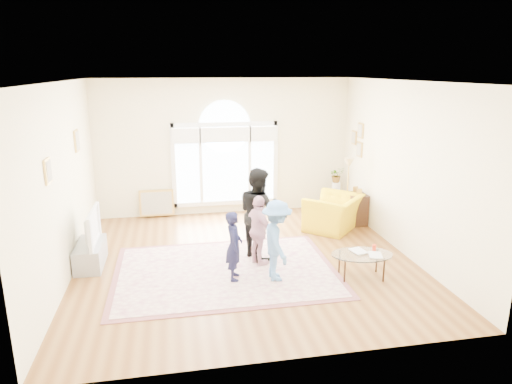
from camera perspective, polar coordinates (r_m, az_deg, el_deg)
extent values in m
plane|color=brown|center=(8.45, -1.28, -8.57)|extent=(6.00, 6.00, 0.00)
plane|color=beige|center=(10.86, -3.91, 5.59)|extent=(6.00, 0.00, 6.00)
plane|color=beige|center=(5.13, 4.09, -5.44)|extent=(6.00, 0.00, 6.00)
plane|color=beige|center=(8.04, -22.95, 1.01)|extent=(0.00, 6.00, 6.00)
plane|color=beige|center=(8.92, 18.07, 2.76)|extent=(0.00, 6.00, 6.00)
plane|color=white|center=(7.74, -1.42, 13.67)|extent=(6.00, 6.00, 0.00)
cube|color=white|center=(11.12, -3.76, -1.32)|extent=(2.50, 0.08, 0.10)
cube|color=white|center=(10.74, -3.94, 8.44)|extent=(2.50, 0.08, 0.10)
cube|color=white|center=(10.82, -10.28, 3.19)|extent=(0.10, 0.08, 2.00)
cube|color=white|center=(11.10, 2.43, 3.72)|extent=(0.10, 0.08, 2.00)
cube|color=#C6E2FF|center=(10.83, -8.56, 3.27)|extent=(0.55, 0.02, 1.80)
cube|color=#C6E2FF|center=(11.03, 0.78, 3.66)|extent=(0.55, 0.02, 1.80)
cube|color=#C6E2FF|center=(10.89, -3.85, 3.48)|extent=(1.10, 0.02, 1.80)
cylinder|color=#C6E2FF|center=(10.75, -3.93, 8.18)|extent=(1.20, 0.02, 1.20)
cube|color=white|center=(10.83, -6.92, 3.33)|extent=(0.07, 0.04, 1.80)
cube|color=white|center=(10.97, -0.80, 3.59)|extent=(0.07, 0.04, 1.80)
cube|color=white|center=(10.63, -8.70, 6.98)|extent=(0.65, 0.12, 0.35)
cube|color=white|center=(10.69, -3.86, 7.17)|extent=(1.20, 0.12, 0.35)
cube|color=white|center=(10.83, 0.88, 7.31)|extent=(0.65, 0.12, 0.35)
cube|color=tan|center=(9.20, -21.51, 5.99)|extent=(0.03, 0.34, 0.40)
cube|color=#ADA38E|center=(9.20, -21.40, 5.99)|extent=(0.01, 0.28, 0.34)
cube|color=tan|center=(7.10, -24.59, 2.40)|extent=(0.03, 0.30, 0.36)
cube|color=#ADA38E|center=(7.09, -24.44, 2.41)|extent=(0.01, 0.24, 0.30)
cube|color=tan|center=(10.65, 12.95, 7.50)|extent=(0.03, 0.28, 0.34)
cube|color=#ADA38E|center=(10.64, 12.86, 7.50)|extent=(0.01, 0.22, 0.28)
cube|color=tan|center=(10.71, 12.82, 5.22)|extent=(0.03, 0.28, 0.34)
cube|color=#ADA38E|center=(10.71, 12.73, 5.22)|extent=(0.01, 0.22, 0.28)
cube|color=tan|center=(11.00, 12.17, 6.67)|extent=(0.03, 0.26, 0.32)
cube|color=#ADA38E|center=(10.99, 12.08, 6.67)|extent=(0.01, 0.20, 0.26)
cube|color=beige|center=(8.04, -3.81, -9.80)|extent=(3.60, 2.60, 0.02)
cube|color=brown|center=(8.05, -3.81, -9.83)|extent=(3.80, 2.80, 0.01)
cube|color=gray|center=(8.69, -19.99, -7.35)|extent=(0.45, 1.00, 0.42)
imported|color=black|center=(8.51, -20.30, -4.13)|extent=(0.14, 1.06, 0.61)
cube|color=#62C3E7|center=(8.50, -19.70, -4.11)|extent=(0.02, 0.87, 0.49)
ellipsoid|color=silver|center=(7.86, 13.10, -7.61)|extent=(1.10, 0.78, 0.02)
cylinder|color=black|center=(8.20, 14.85, -8.35)|extent=(0.03, 0.03, 0.40)
cylinder|color=black|center=(8.03, 10.38, -8.60)|extent=(0.03, 0.03, 0.40)
cylinder|color=black|center=(7.88, 15.69, -9.40)|extent=(0.03, 0.03, 0.40)
cylinder|color=black|center=(7.70, 11.03, -9.71)|extent=(0.03, 0.03, 0.40)
imported|color=#B2A58C|center=(7.86, 12.03, -7.38)|extent=(0.28, 0.33, 0.03)
imported|color=#B2A58C|center=(7.81, 13.92, -7.64)|extent=(0.29, 0.34, 0.02)
cylinder|color=red|center=(7.99, 14.55, -6.80)|extent=(0.07, 0.07, 0.12)
imported|color=gold|center=(10.04, 9.65, -2.58)|extent=(1.53, 1.54, 0.75)
cube|color=black|center=(10.51, 12.39, -2.07)|extent=(0.40, 0.50, 0.70)
cylinder|color=black|center=(10.61, 11.14, -3.77)|extent=(0.20, 0.20, 0.02)
cylinder|color=#BB933B|center=(10.42, 11.33, -0.31)|extent=(0.02, 0.02, 1.35)
cone|color=#CCB284|center=(10.25, 11.54, 3.60)|extent=(0.30, 0.30, 0.22)
cylinder|color=white|center=(11.47, 9.91, -0.49)|extent=(0.20, 0.20, 0.70)
imported|color=#33722D|center=(11.34, 10.03, 2.13)|extent=(0.37, 0.33, 0.38)
cube|color=tan|center=(11.08, -12.21, -3.06)|extent=(0.80, 0.14, 0.62)
imported|color=#151737|center=(7.52, -2.77, -6.71)|extent=(0.33, 0.46, 1.16)
imported|color=black|center=(8.32, 0.28, -2.64)|extent=(0.89, 0.99, 1.68)
imported|color=#E5A5BA|center=(8.04, 0.34, -4.83)|extent=(0.57, 0.80, 1.26)
imported|color=#5180C0|center=(7.48, 2.62, -6.08)|extent=(0.51, 0.88, 1.35)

